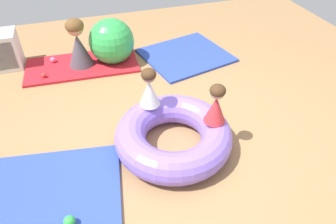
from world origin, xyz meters
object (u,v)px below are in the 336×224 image
at_px(play_ball_pink, 53,60).
at_px(play_ball_green, 69,221).
at_px(exercise_ball_large, 112,41).
at_px(adult_seated, 78,43).
at_px(child_in_red, 216,104).
at_px(child_in_white, 149,88).
at_px(inflatable_cushion, 173,136).
at_px(play_ball_teal, 123,49).
at_px(play_ball_red, 44,75).
at_px(storage_cube, 4,51).

relative_size(play_ball_pink, play_ball_green, 0.82).
bearing_deg(exercise_ball_large, adult_seated, -178.55).
height_order(child_in_red, play_ball_green, child_in_red).
xyz_separation_m(adult_seated, play_ball_pink, (-0.43, 0.20, -0.32)).
xyz_separation_m(child_in_red, child_in_white, (-0.59, 0.50, 0.00)).
distance_m(inflatable_cushion, child_in_red, 0.60).
relative_size(play_ball_teal, exercise_ball_large, 0.15).
relative_size(play_ball_green, play_ball_teal, 1.04).
bearing_deg(play_ball_red, child_in_white, -49.86).
distance_m(play_ball_teal, storage_cube, 1.81).
bearing_deg(exercise_ball_large, child_in_red, -71.00).
bearing_deg(inflatable_cushion, play_ball_red, 126.31).
bearing_deg(play_ball_pink, play_ball_teal, 1.13).
bearing_deg(play_ball_pink, adult_seated, -24.97).
relative_size(child_in_white, storage_cube, 0.84).
distance_m(inflatable_cushion, play_ball_red, 2.36).
bearing_deg(play_ball_pink, storage_cube, 168.74).
bearing_deg(storage_cube, play_ball_red, -46.17).
relative_size(inflatable_cushion, adult_seated, 1.75).
xyz_separation_m(child_in_white, play_ball_red, (-1.25, 1.48, -0.50)).
xyz_separation_m(child_in_red, play_ball_pink, (-1.69, 2.39, -0.49)).
xyz_separation_m(adult_seated, exercise_ball_large, (0.51, 0.01, -0.05)).
relative_size(inflatable_cushion, play_ball_red, 18.21).
bearing_deg(play_ball_teal, play_ball_pink, -178.87).
bearing_deg(play_ball_green, exercise_ball_large, 72.76).
height_order(inflatable_cushion, play_ball_pink, inflatable_cushion).
relative_size(adult_seated, play_ball_pink, 8.63).
height_order(inflatable_cushion, child_in_red, child_in_red).
bearing_deg(child_in_red, play_ball_teal, 119.96).
relative_size(child_in_white, play_ball_red, 6.56).
bearing_deg(play_ball_pink, play_ball_green, -88.78).
xyz_separation_m(inflatable_cushion, child_in_red, (0.44, -0.08, 0.40)).
xyz_separation_m(play_ball_teal, storage_cube, (-1.80, 0.11, 0.19)).
xyz_separation_m(play_ball_pink, storage_cube, (-0.67, 0.13, 0.20)).
relative_size(child_in_red, play_ball_teal, 4.54).
bearing_deg(adult_seated, storage_cube, 62.55).
bearing_deg(child_in_red, play_ball_red, 149.63).
height_order(inflatable_cushion, play_ball_green, inflatable_cushion).
bearing_deg(play_ball_teal, storage_cube, 176.45).
bearing_deg(exercise_ball_large, play_ball_red, -168.03).
bearing_deg(play_ball_teal, play_ball_green, -109.37).
bearing_deg(play_ball_red, play_ball_pink, 70.88).
xyz_separation_m(adult_seated, play_ball_red, (-0.57, -0.22, -0.33)).
height_order(child_in_red, storage_cube, child_in_red).
height_order(play_ball_red, play_ball_teal, play_ball_teal).
relative_size(inflatable_cushion, storage_cube, 2.34).
relative_size(child_in_white, play_ball_green, 4.44).
xyz_separation_m(child_in_red, play_ball_red, (-1.84, 1.97, -0.50)).
xyz_separation_m(child_in_red, play_ball_green, (-1.63, -0.61, -0.48)).
bearing_deg(adult_seated, play_ball_pink, 54.43).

